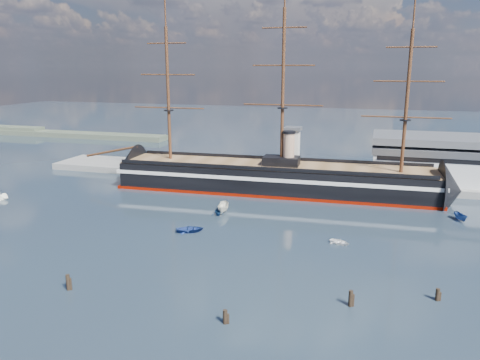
# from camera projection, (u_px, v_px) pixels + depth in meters

# --- Properties ---
(ground) EXTENTS (600.00, 600.00, 0.00)m
(ground) POSITION_uv_depth(u_px,v_px,m) (255.00, 211.00, 115.38)
(ground) COLOR #222A37
(ground) RESTS_ON ground
(quay) EXTENTS (180.00, 18.00, 2.00)m
(quay) POSITION_uv_depth(u_px,v_px,m) (315.00, 181.00, 146.18)
(quay) COLOR slate
(quay) RESTS_ON ground
(quay_tower) EXTENTS (5.00, 5.00, 15.00)m
(quay_tower) POSITION_uv_depth(u_px,v_px,m) (292.00, 151.00, 142.99)
(quay_tower) COLOR silver
(quay_tower) RESTS_ON ground
(shoreline) EXTENTS (120.00, 10.00, 4.00)m
(shoreline) POSITION_uv_depth(u_px,v_px,m) (41.00, 133.00, 241.77)
(shoreline) COLOR #3F4C38
(shoreline) RESTS_ON ground
(warship) EXTENTS (113.19, 19.82, 53.94)m
(warship) POSITION_uv_depth(u_px,v_px,m) (268.00, 177.00, 133.46)
(warship) COLOR black
(warship) RESTS_ON ground
(motorboat_a) EXTENTS (7.63, 3.77, 2.92)m
(motorboat_a) POSITION_uv_depth(u_px,v_px,m) (223.00, 213.00, 114.45)
(motorboat_a) COLOR white
(motorboat_a) RESTS_ON ground
(motorboat_b) EXTENTS (2.91, 3.94, 1.71)m
(motorboat_b) POSITION_uv_depth(u_px,v_px,m) (190.00, 232.00, 101.21)
(motorboat_b) COLOR navy
(motorboat_b) RESTS_ON ground
(motorboat_d) EXTENTS (5.80, 4.81, 1.97)m
(motorboat_d) POSITION_uv_depth(u_px,v_px,m) (218.00, 215.00, 112.65)
(motorboat_d) COLOR navy
(motorboat_d) RESTS_ON ground
(motorboat_e) EXTENTS (1.94, 2.80, 1.21)m
(motorboat_e) POSITION_uv_depth(u_px,v_px,m) (340.00, 244.00, 94.27)
(motorboat_e) COLOR white
(motorboat_e) RESTS_ON ground
(motorboat_f) EXTENTS (5.79, 3.92, 2.18)m
(motorboat_f) POSITION_uv_depth(u_px,v_px,m) (460.00, 221.00, 108.57)
(motorboat_f) COLOR navy
(motorboat_f) RESTS_ON ground
(piling_near_left) EXTENTS (0.64, 0.64, 3.34)m
(piling_near_left) POSITION_uv_depth(u_px,v_px,m) (69.00, 290.00, 74.99)
(piling_near_left) COLOR black
(piling_near_left) RESTS_ON ground
(piling_near_mid) EXTENTS (0.64, 0.64, 2.76)m
(piling_near_mid) POSITION_uv_depth(u_px,v_px,m) (225.00, 323.00, 65.18)
(piling_near_mid) COLOR black
(piling_near_mid) RESTS_ON ground
(piling_near_right) EXTENTS (0.64, 0.64, 3.23)m
(piling_near_right) POSITION_uv_depth(u_px,v_px,m) (350.00, 306.00, 69.89)
(piling_near_right) COLOR black
(piling_near_right) RESTS_ON ground
(piling_far_right) EXTENTS (0.64, 0.64, 2.67)m
(piling_far_right) POSITION_uv_depth(u_px,v_px,m) (437.00, 300.00, 71.57)
(piling_far_right) COLOR black
(piling_far_right) RESTS_ON ground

